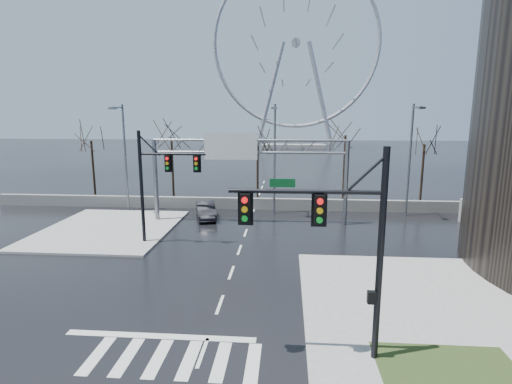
# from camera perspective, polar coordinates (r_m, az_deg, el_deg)

# --- Properties ---
(ground) EXTENTS (260.00, 260.00, 0.00)m
(ground) POSITION_cam_1_polar(r_m,az_deg,el_deg) (20.18, -5.18, -15.70)
(ground) COLOR black
(ground) RESTS_ON ground
(sidewalk_right_ext) EXTENTS (12.00, 10.00, 0.15)m
(sidewalk_right_ext) POSITION_cam_1_polar(r_m,az_deg,el_deg) (22.75, 22.20, -13.10)
(sidewalk_right_ext) COLOR gray
(sidewalk_right_ext) RESTS_ON ground
(sidewalk_far) EXTENTS (10.00, 12.00, 0.15)m
(sidewalk_far) POSITION_cam_1_polar(r_m,az_deg,el_deg) (34.15, -20.25, -4.96)
(sidewalk_far) COLOR gray
(sidewalk_far) RESTS_ON ground
(grass_strip) EXTENTS (5.00, 4.00, 0.02)m
(grass_strip) POSITION_cam_1_polar(r_m,az_deg,el_deg) (16.61, 26.44, -22.62)
(grass_strip) COLOR #273817
(grass_strip) RESTS_ON sidewalk_near
(barrier_wall) EXTENTS (52.00, 0.50, 1.10)m
(barrier_wall) POSITION_cam_1_polar(r_m,az_deg,el_deg) (38.83, -0.27, -1.67)
(barrier_wall) COLOR slate
(barrier_wall) RESTS_ON ground
(signal_mast_near) EXTENTS (5.52, 0.41, 8.00)m
(signal_mast_near) POSITION_cam_1_polar(r_m,az_deg,el_deg) (14.48, 12.25, -6.02)
(signal_mast_near) COLOR black
(signal_mast_near) RESTS_ON ground
(signal_mast_far) EXTENTS (4.72, 0.41, 8.00)m
(signal_mast_far) POSITION_cam_1_polar(r_m,az_deg,el_deg) (28.52, -14.01, 2.15)
(signal_mast_far) COLOR black
(signal_mast_far) RESTS_ON ground
(sign_gantry) EXTENTS (16.36, 0.40, 7.60)m
(sign_gantry) POSITION_cam_1_polar(r_m,az_deg,el_deg) (33.14, -1.65, 4.27)
(sign_gantry) COLOR slate
(sign_gantry) RESTS_ON ground
(streetlight_left) EXTENTS (0.50, 2.55, 10.00)m
(streetlight_left) POSITION_cam_1_polar(r_m,az_deg,el_deg) (39.12, -18.41, 5.78)
(streetlight_left) COLOR slate
(streetlight_left) RESTS_ON ground
(streetlight_mid) EXTENTS (0.50, 2.55, 10.00)m
(streetlight_mid) POSITION_cam_1_polar(r_m,az_deg,el_deg) (36.08, 2.66, 5.93)
(streetlight_mid) COLOR slate
(streetlight_mid) RESTS_ON ground
(streetlight_right) EXTENTS (0.50, 2.55, 10.00)m
(streetlight_right) POSITION_cam_1_polar(r_m,az_deg,el_deg) (37.66, 21.32, 5.41)
(streetlight_right) COLOR slate
(streetlight_right) RESTS_ON ground
(tree_far_left) EXTENTS (3.50, 3.50, 7.00)m
(tree_far_left) POSITION_cam_1_polar(r_m,az_deg,el_deg) (46.94, -22.43, 5.90)
(tree_far_left) COLOR black
(tree_far_left) RESTS_ON ground
(tree_left) EXTENTS (3.75, 3.75, 7.50)m
(tree_left) POSITION_cam_1_polar(r_m,az_deg,el_deg) (43.12, -11.97, 6.65)
(tree_left) COLOR black
(tree_left) RESTS_ON ground
(tree_center) EXTENTS (3.25, 3.25, 6.50)m
(tree_center) POSITION_cam_1_polar(r_m,az_deg,el_deg) (42.55, 0.23, 5.74)
(tree_center) COLOR black
(tree_center) RESTS_ON ground
(tree_right) EXTENTS (3.90, 3.90, 7.80)m
(tree_right) POSITION_cam_1_polar(r_m,az_deg,el_deg) (41.77, 12.62, 6.82)
(tree_right) COLOR black
(tree_right) RESTS_ON ground
(tree_far_right) EXTENTS (3.40, 3.40, 6.80)m
(tree_far_right) POSITION_cam_1_polar(r_m,az_deg,el_deg) (44.14, 22.87, 5.39)
(tree_far_right) COLOR black
(tree_far_right) RESTS_ON ground
(ferris_wheel) EXTENTS (45.00, 6.00, 50.91)m
(ferris_wheel) POSITION_cam_1_polar(r_m,az_deg,el_deg) (114.07, 5.70, 19.52)
(ferris_wheel) COLOR gray
(ferris_wheel) RESTS_ON ground
(car) EXTENTS (2.75, 4.74, 1.48)m
(car) POSITION_cam_1_polar(r_m,az_deg,el_deg) (35.69, -7.18, -2.58)
(car) COLOR black
(car) RESTS_ON ground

